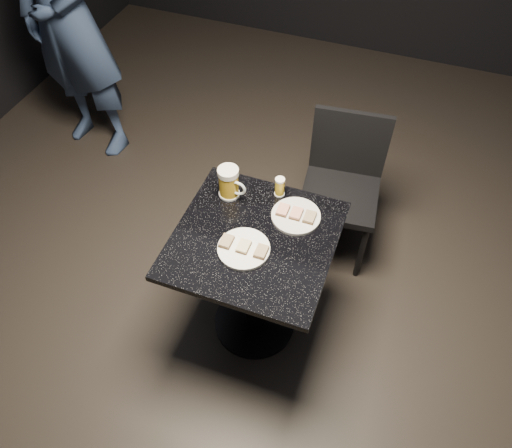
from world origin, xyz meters
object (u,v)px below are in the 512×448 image
object	(u,v)px
plate_small	(296,216)
table	(255,269)
patron	(67,17)
chair	(343,180)
plate_large	(244,249)
beer_mug	(229,182)
beer_tumbler	(280,187)

from	to	relation	value
plate_small	table	xyz separation A→B (m)	(-0.13, -0.18, -0.25)
patron	table	bearing A→B (deg)	-25.43
table	chair	size ratio (longest dim) A/B	0.85
plate_small	table	world-z (taller)	plate_small
plate_large	chair	distance (m)	0.90
beer_mug	beer_tumbler	distance (m)	0.24
chair	plate_large	bearing A→B (deg)	-108.10
patron	chair	world-z (taller)	patron
plate_small	beer_mug	xyz separation A→B (m)	(-0.33, 0.03, 0.07)
patron	plate_small	bearing A→B (deg)	-18.92
beer_mug	chair	bearing A→B (deg)	50.05
plate_large	chair	xyz separation A→B (m)	(0.27, 0.82, -0.26)
plate_small	chair	distance (m)	0.63
patron	beer_tumbler	world-z (taller)	patron
plate_large	beer_tumbler	distance (m)	0.37
table	chair	xyz separation A→B (m)	(0.25, 0.74, -0.01)
table	beer_tumbler	world-z (taller)	beer_tumbler
plate_large	table	size ratio (longest dim) A/B	0.30
beer_mug	chair	world-z (taller)	beer_mug
table	beer_tumbler	xyz separation A→B (m)	(0.02, 0.29, 0.29)
beer_tumbler	chair	distance (m)	0.59
chair	beer_tumbler	bearing A→B (deg)	-116.97
chair	table	bearing A→B (deg)	-108.51
beer_tumbler	plate_large	bearing A→B (deg)	-95.93
beer_tumbler	patron	bearing A→B (deg)	154.64
table	patron	bearing A→B (deg)	146.65
table	beer_mug	xyz separation A→B (m)	(-0.20, 0.20, 0.32)
plate_large	patron	world-z (taller)	patron
plate_small	beer_mug	bearing A→B (deg)	175.46
patron	beer_mug	world-z (taller)	patron
plate_small	chair	world-z (taller)	chair
patron	chair	size ratio (longest dim) A/B	2.18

